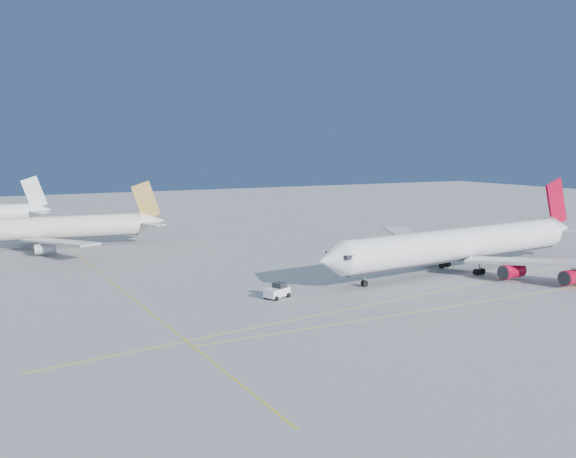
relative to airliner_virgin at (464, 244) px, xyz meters
The scene contains 5 objects.
ground 24.21m from the airliner_virgin, 164.62° to the right, with size 500.00×500.00×0.00m, color slate.
taxiway_lines 37.87m from the airliner_virgin, behind, with size 118.86×140.00×0.02m.
airliner_virgin is the anchor object (origin of this frame).
airliner_etihad 96.69m from the airliner_virgin, 135.15° to the left, with size 59.47×54.65×15.51m.
pushback_tug 42.55m from the airliner_virgin, behind, with size 4.76×3.85×2.40m.
Camera 1 is at (-65.46, -85.57, 24.09)m, focal length 40.00 mm.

